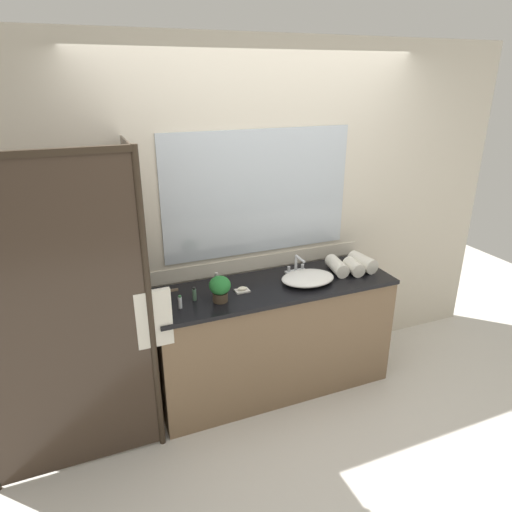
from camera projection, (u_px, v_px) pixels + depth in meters
ground_plane at (273, 385)px, 3.67m from camera, size 8.00×8.00×0.00m
wall_back_with_mirror at (257, 219)px, 3.49m from camera, size 4.40×0.06×2.60m
vanity_cabinet at (273, 337)px, 3.51m from camera, size 1.80×0.58×0.90m
shower_enclosure at (93, 313)px, 2.68m from camera, size 1.20×0.59×2.00m
sink_basin at (308, 278)px, 3.37m from camera, size 0.41×0.31×0.07m
faucet at (296, 267)px, 3.52m from camera, size 0.17×0.15×0.15m
potted_plant at (220, 288)px, 3.06m from camera, size 0.15×0.15×0.18m
soap_dish at (242, 290)px, 3.23m from camera, size 0.10×0.07×0.04m
amenity_bottle_body_wash at (217, 279)px, 3.34m from camera, size 0.03×0.03×0.09m
amenity_bottle_shampoo at (180, 302)px, 2.99m from camera, size 0.02×0.02×0.09m
amenity_bottle_conditioner at (194, 294)px, 3.09m from camera, size 0.03×0.03×0.10m
rolled_towel_near_edge at (362, 262)px, 3.59m from camera, size 0.14×0.25×0.12m
rolled_towel_middle at (354, 267)px, 3.51m from camera, size 0.13×0.19×0.11m
rolled_towel_far_edge at (337, 266)px, 3.53m from camera, size 0.15×0.26×0.11m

